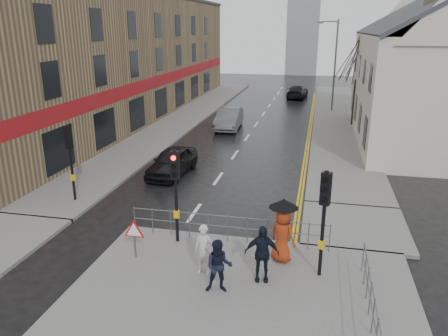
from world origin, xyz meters
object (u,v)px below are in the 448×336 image
at_px(car_parked, 172,162).
at_px(car_mid, 229,119).
at_px(pedestrian_b, 219,266).
at_px(pedestrian_with_umbrella, 283,228).
at_px(pedestrian_d, 262,253).
at_px(pedestrian_a, 204,250).

distance_m(car_parked, car_mid, 11.36).
relative_size(pedestrian_b, car_parked, 0.39).
bearing_deg(pedestrian_b, car_parked, 105.48).
xyz_separation_m(pedestrian_with_umbrella, car_mid, (-5.80, 19.36, -0.50)).
xyz_separation_m(pedestrian_b, pedestrian_d, (1.11, 0.87, 0.08)).
height_order(pedestrian_with_umbrella, car_mid, pedestrian_with_umbrella).
bearing_deg(pedestrian_with_umbrella, pedestrian_a, -150.16).
relative_size(pedestrian_d, car_parked, 0.43).
distance_m(pedestrian_d, car_mid, 21.31).
relative_size(pedestrian_a, pedestrian_d, 0.91).
bearing_deg(pedestrian_a, pedestrian_with_umbrella, 38.26).
xyz_separation_m(pedestrian_with_umbrella, car_parked, (-6.48, 8.01, -0.58)).
distance_m(pedestrian_with_umbrella, car_parked, 10.32).
relative_size(pedestrian_a, pedestrian_b, 1.00).
height_order(pedestrian_a, pedestrian_with_umbrella, pedestrian_with_umbrella).
height_order(pedestrian_b, car_parked, pedestrian_b).
bearing_deg(car_parked, pedestrian_with_umbrella, -46.86).
xyz_separation_m(pedestrian_a, pedestrian_with_umbrella, (2.28, 1.31, 0.34)).
bearing_deg(pedestrian_d, pedestrian_b, -150.75).
bearing_deg(pedestrian_d, pedestrian_a, 172.03).
distance_m(pedestrian_with_umbrella, pedestrian_d, 1.40).
bearing_deg(pedestrian_b, pedestrian_a, 118.50).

